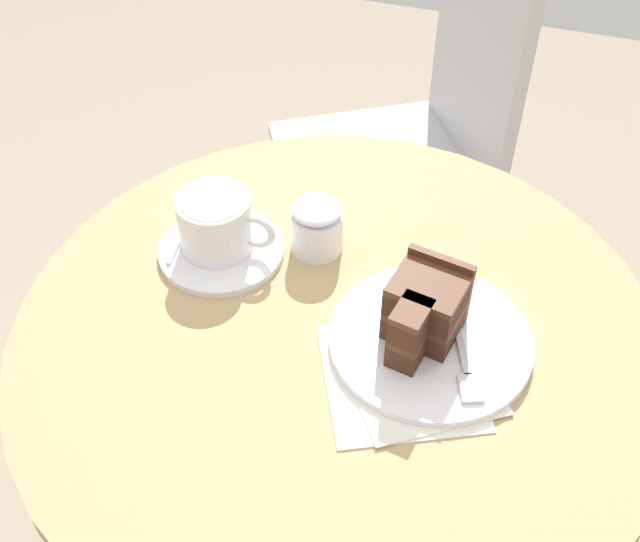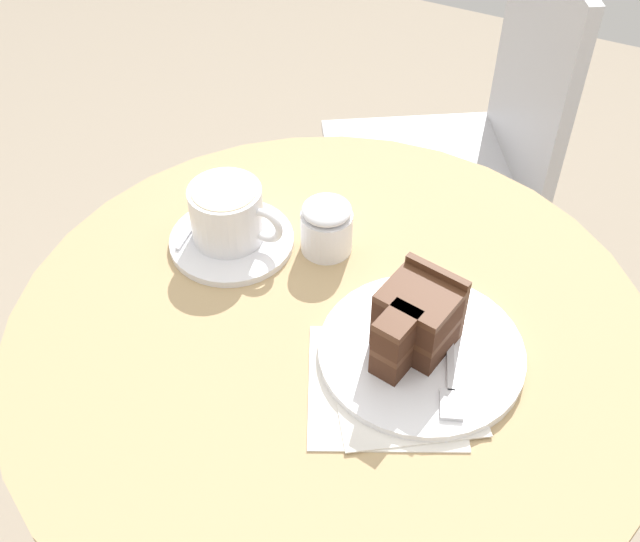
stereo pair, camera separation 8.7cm
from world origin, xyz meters
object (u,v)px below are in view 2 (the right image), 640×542
at_px(teaspoon, 199,216).
at_px(sugar_pot, 327,226).
at_px(saucer, 232,241).
at_px(cafe_chair, 475,139).
at_px(cake_plate, 421,352).
at_px(napkin, 394,385).
at_px(fork, 451,376).
at_px(coffee_cup, 228,213).
at_px(cake_slice, 415,320).

height_order(teaspoon, sugar_pot, sugar_pot).
relative_size(saucer, cafe_chair, 0.17).
bearing_deg(sugar_pot, teaspoon, -170.26).
bearing_deg(sugar_pot, cake_plate, -33.76).
bearing_deg(napkin, fork, 27.73).
bearing_deg(sugar_pot, napkin, -46.17).
bearing_deg(napkin, saucer, 156.11).
height_order(cake_plate, napkin, cake_plate).
bearing_deg(napkin, coffee_cup, 155.86).
relative_size(saucer, teaspoon, 1.53).
distance_m(cake_plate, cake_slice, 0.04).
distance_m(cake_slice, sugar_pot, 0.18).
height_order(cake_slice, sugar_pot, cake_slice).
relative_size(teaspoon, sugar_pot, 1.41).
relative_size(coffee_cup, fork, 0.85).
distance_m(cake_slice, napkin, 0.07).
xyz_separation_m(teaspoon, cake_plate, (0.32, -0.08, -0.01)).
relative_size(teaspoon, cake_plate, 0.45).
height_order(coffee_cup, teaspoon, coffee_cup).
bearing_deg(cafe_chair, saucer, -41.02).
distance_m(coffee_cup, fork, 0.32).
xyz_separation_m(coffee_cup, napkin, (0.26, -0.12, -0.04)).
height_order(saucer, cake_slice, cake_slice).
xyz_separation_m(napkin, sugar_pot, (-0.15, 0.16, 0.03)).
relative_size(cake_slice, cafe_chair, 0.12).
distance_m(coffee_cup, cake_plate, 0.28).
relative_size(cake_plate, sugar_pot, 3.14).
height_order(coffee_cup, cafe_chair, cafe_chair).
distance_m(saucer, teaspoon, 0.06).
height_order(fork, sugar_pot, sugar_pot).
xyz_separation_m(coffee_cup, cake_slice, (0.26, -0.06, 0.00)).
height_order(cake_slice, napkin, cake_slice).
relative_size(coffee_cup, napkin, 0.53).
bearing_deg(saucer, napkin, -23.89).
bearing_deg(fork, coffee_cup, -126.33).
bearing_deg(cake_slice, sugar_pot, 145.06).
height_order(coffee_cup, napkin, coffee_cup).
height_order(fork, napkin, fork).
relative_size(coffee_cup, teaspoon, 1.20).
bearing_deg(napkin, cake_plate, 77.41).
height_order(teaspoon, napkin, teaspoon).
bearing_deg(saucer, teaspoon, 164.30).
relative_size(cafe_chair, sugar_pot, 12.59).
relative_size(teaspoon, cafe_chair, 0.11).
bearing_deg(sugar_pot, saucer, -158.05).
relative_size(coffee_cup, cake_plate, 0.54).
bearing_deg(teaspoon, coffee_cup, -110.73).
distance_m(cake_plate, sugar_pot, 0.19).
bearing_deg(coffee_cup, napkin, -24.14).
height_order(teaspoon, cake_slice, cake_slice).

